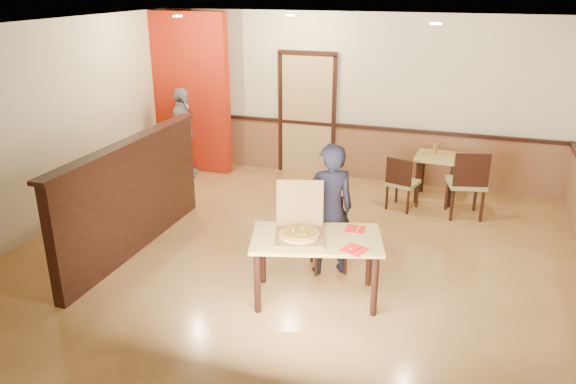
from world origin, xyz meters
name	(u,v)px	position (x,y,z in m)	size (l,w,h in m)	color
floor	(288,264)	(0.00, 0.00, 0.00)	(7.00, 7.00, 0.00)	tan
ceiling	(288,28)	(0.00, 0.00, 2.80)	(7.00, 7.00, 0.00)	black
wall_back	(353,98)	(0.00, 3.50, 1.40)	(7.00, 7.00, 0.00)	beige
wall_left	(38,131)	(-3.50, 0.00, 1.40)	(7.00, 7.00, 0.00)	beige
wainscot_back	(351,152)	(0.00, 3.47, 0.45)	(7.00, 0.04, 0.90)	brown
chair_rail_back	(351,126)	(0.00, 3.45, 0.92)	(7.00, 0.06, 0.06)	black
back_door	(307,115)	(-0.80, 3.46, 1.05)	(0.90, 0.06, 2.10)	tan
booth_partition	(132,196)	(-2.00, -0.20, 0.74)	(0.20, 3.10, 1.44)	black
red_accent_panel	(186,93)	(-2.90, 3.00, 1.40)	(1.60, 0.20, 2.78)	#9E1D0B
spot_a	(178,16)	(-2.30, 1.80, 2.78)	(0.14, 0.14, 0.02)	#F7EEAD
spot_b	(290,15)	(-0.80, 2.50, 2.78)	(0.14, 0.14, 0.02)	#F7EEAD
spot_c	(436,23)	(1.40, 1.50, 2.78)	(0.14, 0.14, 0.02)	#F7EEAD
main_table	(316,246)	(0.53, -0.63, 0.62)	(1.53, 1.12, 0.73)	tan
diner_chair	(328,231)	(0.46, 0.13, 0.46)	(0.56, 0.56, 0.85)	olive
side_chair_left	(402,181)	(1.06, 2.22, 0.46)	(0.52, 0.52, 0.84)	olive
side_chair_right	(467,181)	(1.99, 2.20, 0.56)	(0.61, 0.61, 1.03)	olive
side_table	(437,166)	(1.52, 2.83, 0.55)	(0.70, 0.70, 0.72)	tan
diner	(330,210)	(0.51, 0.00, 0.80)	(0.58, 0.38, 1.59)	black
passerby	(183,133)	(-2.77, 2.56, 0.79)	(0.93, 0.39, 1.58)	gray
pizza_box	(299,231)	(0.35, -0.67, 0.80)	(0.66, 0.72, 0.54)	brown
pizza	(299,234)	(0.37, -0.72, 0.78)	(0.42, 0.42, 0.03)	#D28A4C
napkin_near	(354,250)	(0.97, -0.79, 0.74)	(0.30, 0.30, 0.01)	red
napkin_far	(355,229)	(0.87, -0.30, 0.74)	(0.22, 0.22, 0.01)	red
condiment	(435,149)	(1.45, 2.91, 0.80)	(0.06, 0.06, 0.16)	#8D6119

